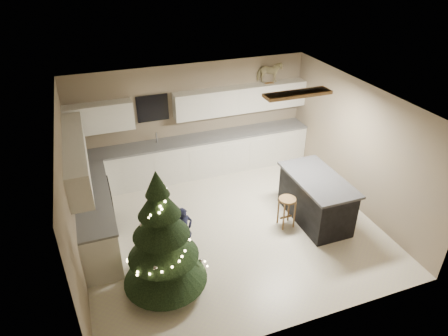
{
  "coord_description": "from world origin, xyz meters",
  "views": [
    {
      "loc": [
        -2.26,
        -5.82,
        4.95
      ],
      "look_at": [
        0.0,
        0.35,
        1.15
      ],
      "focal_mm": 32.0,
      "sensor_mm": 36.0,
      "label": 1
    }
  ],
  "objects": [
    {
      "name": "cabinetry",
      "position": [
        -0.91,
        1.65,
        0.76
      ],
      "size": [
        5.5,
        3.2,
        2.0
      ],
      "color": "silver",
      "rests_on": "ground_plane"
    },
    {
      "name": "rocking_horse",
      "position": [
        1.84,
        2.33,
        2.26
      ],
      "size": [
        0.62,
        0.42,
        0.5
      ],
      "rotation": [
        0.0,
        0.0,
        1.27
      ],
      "color": "olive",
      "rests_on": "cabinetry"
    },
    {
      "name": "bar_stool",
      "position": [
        1.05,
        -0.32,
        0.48
      ],
      "size": [
        0.33,
        0.33,
        0.63
      ],
      "rotation": [
        0.0,
        0.0,
        -0.38
      ],
      "color": "olive",
      "rests_on": "ground_plane"
    },
    {
      "name": "room_shell",
      "position": [
        0.02,
        0.0,
        1.75
      ],
      "size": [
        5.52,
        5.02,
        2.61
      ],
      "color": "#8A7659",
      "rests_on": "ground_plane"
    },
    {
      "name": "ground_plane",
      "position": [
        0.0,
        0.0,
        0.0
      ],
      "size": [
        5.5,
        5.5,
        0.0
      ],
      "primitive_type": "plane",
      "color": "beige"
    },
    {
      "name": "toddler",
      "position": [
        -1.0,
        -0.34,
        0.45
      ],
      "size": [
        0.38,
        0.31,
        0.9
      ],
      "primitive_type": "imported",
      "rotation": [
        0.0,
        0.0,
        0.35
      ],
      "color": "black",
      "rests_on": "ground_plane"
    },
    {
      "name": "christmas_tree",
      "position": [
        -1.53,
        -1.12,
        0.91
      ],
      "size": [
        1.38,
        1.33,
        2.21
      ],
      "rotation": [
        0.0,
        0.0,
        -0.43
      ],
      "color": "#3F2816",
      "rests_on": "ground_plane"
    },
    {
      "name": "island",
      "position": [
        1.69,
        -0.32,
        0.48
      ],
      "size": [
        0.9,
        1.7,
        0.95
      ],
      "color": "black",
      "rests_on": "ground_plane"
    }
  ]
}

